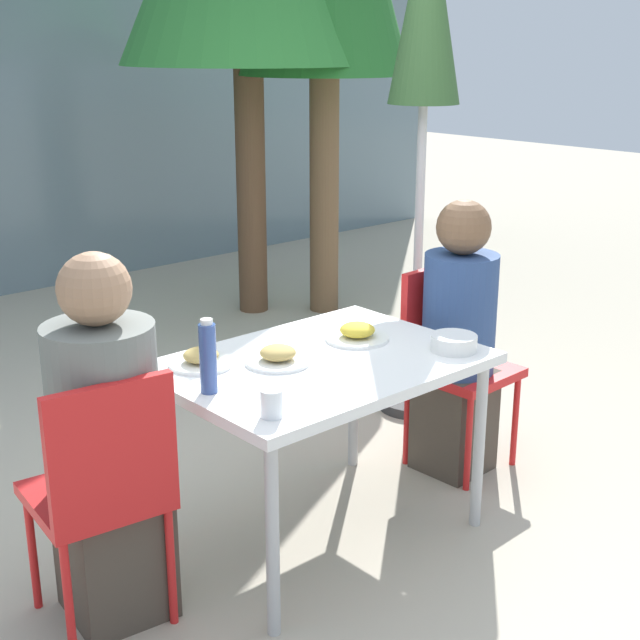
{
  "coord_description": "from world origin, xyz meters",
  "views": [
    {
      "loc": [
        -2.02,
        -2.27,
        1.84
      ],
      "look_at": [
        0.0,
        0.0,
        0.87
      ],
      "focal_mm": 50.0,
      "sensor_mm": 36.0,
      "label": 1
    }
  ],
  "objects_px": {
    "chair_left": "(103,483)",
    "salad_bowl": "(454,343)",
    "chair_right": "(450,350)",
    "closed_umbrella": "(426,30)",
    "person_left": "(107,451)",
    "bottle": "(208,357)",
    "person_right": "(458,344)",
    "drinking_cup": "(272,403)"
  },
  "relations": [
    {
      "from": "drinking_cup",
      "to": "chair_right",
      "type": "bearing_deg",
      "value": 16.72
    },
    {
      "from": "closed_umbrella",
      "to": "bottle",
      "type": "bearing_deg",
      "value": -160.17
    },
    {
      "from": "closed_umbrella",
      "to": "salad_bowl",
      "type": "height_order",
      "value": "closed_umbrella"
    },
    {
      "from": "person_left",
      "to": "chair_right",
      "type": "bearing_deg",
      "value": 7.23
    },
    {
      "from": "person_right",
      "to": "chair_right",
      "type": "bearing_deg",
      "value": -122.05
    },
    {
      "from": "chair_left",
      "to": "salad_bowl",
      "type": "relative_size",
      "value": 5.11
    },
    {
      "from": "person_left",
      "to": "person_right",
      "type": "bearing_deg",
      "value": 4.39
    },
    {
      "from": "chair_left",
      "to": "person_left",
      "type": "distance_m",
      "value": 0.11
    },
    {
      "from": "chair_left",
      "to": "person_right",
      "type": "bearing_deg",
      "value": 6.95
    },
    {
      "from": "chair_left",
      "to": "salad_bowl",
      "type": "distance_m",
      "value": 1.37
    },
    {
      "from": "person_left",
      "to": "salad_bowl",
      "type": "relative_size",
      "value": 7.13
    },
    {
      "from": "salad_bowl",
      "to": "drinking_cup",
      "type": "bearing_deg",
      "value": -178.39
    },
    {
      "from": "chair_right",
      "to": "bottle",
      "type": "height_order",
      "value": "bottle"
    },
    {
      "from": "chair_right",
      "to": "bottle",
      "type": "relative_size",
      "value": 3.5
    },
    {
      "from": "chair_right",
      "to": "closed_umbrella",
      "type": "bearing_deg",
      "value": -125.38
    },
    {
      "from": "drinking_cup",
      "to": "salad_bowl",
      "type": "distance_m",
      "value": 0.89
    },
    {
      "from": "drinking_cup",
      "to": "closed_umbrella",
      "type": "bearing_deg",
      "value": 28.57
    },
    {
      "from": "drinking_cup",
      "to": "salad_bowl",
      "type": "relative_size",
      "value": 0.52
    },
    {
      "from": "closed_umbrella",
      "to": "salad_bowl",
      "type": "distance_m",
      "value": 1.61
    },
    {
      "from": "chair_right",
      "to": "person_right",
      "type": "bearing_deg",
      "value": 57.95
    },
    {
      "from": "person_right",
      "to": "closed_umbrella",
      "type": "distance_m",
      "value": 1.46
    },
    {
      "from": "chair_right",
      "to": "closed_umbrella",
      "type": "relative_size",
      "value": 0.36
    },
    {
      "from": "person_left",
      "to": "bottle",
      "type": "relative_size",
      "value": 4.87
    },
    {
      "from": "person_left",
      "to": "chair_right",
      "type": "height_order",
      "value": "person_left"
    },
    {
      "from": "chair_right",
      "to": "salad_bowl",
      "type": "xyz_separation_m",
      "value": [
        -0.43,
        -0.37,
        0.23
      ]
    },
    {
      "from": "person_right",
      "to": "drinking_cup",
      "type": "height_order",
      "value": "person_right"
    },
    {
      "from": "person_left",
      "to": "bottle",
      "type": "bearing_deg",
      "value": -8.03
    },
    {
      "from": "chair_left",
      "to": "bottle",
      "type": "distance_m",
      "value": 0.51
    },
    {
      "from": "person_left",
      "to": "closed_umbrella",
      "type": "height_order",
      "value": "closed_umbrella"
    },
    {
      "from": "person_left",
      "to": "closed_umbrella",
      "type": "xyz_separation_m",
      "value": [
        2.02,
        0.52,
        1.29
      ]
    },
    {
      "from": "person_left",
      "to": "salad_bowl",
      "type": "distance_m",
      "value": 1.32
    },
    {
      "from": "chair_left",
      "to": "closed_umbrella",
      "type": "height_order",
      "value": "closed_umbrella"
    },
    {
      "from": "chair_right",
      "to": "closed_umbrella",
      "type": "distance_m",
      "value": 1.48
    },
    {
      "from": "closed_umbrella",
      "to": "drinking_cup",
      "type": "relative_size",
      "value": 27.7
    },
    {
      "from": "person_right",
      "to": "drinking_cup",
      "type": "bearing_deg",
      "value": 11.82
    },
    {
      "from": "bottle",
      "to": "salad_bowl",
      "type": "relative_size",
      "value": 1.46
    },
    {
      "from": "chair_left",
      "to": "bottle",
      "type": "xyz_separation_m",
      "value": [
        0.4,
        -0.02,
        0.32
      ]
    },
    {
      "from": "chair_left",
      "to": "closed_umbrella",
      "type": "distance_m",
      "value": 2.54
    },
    {
      "from": "person_left",
      "to": "closed_umbrella",
      "type": "bearing_deg",
      "value": 21.1
    },
    {
      "from": "person_right",
      "to": "salad_bowl",
      "type": "height_order",
      "value": "person_right"
    },
    {
      "from": "person_left",
      "to": "bottle",
      "type": "xyz_separation_m",
      "value": [
        0.34,
        -0.09,
        0.26
      ]
    },
    {
      "from": "chair_left",
      "to": "chair_right",
      "type": "bearing_deg",
      "value": 9.62
    }
  ]
}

